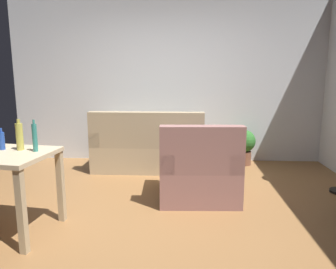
{
  "coord_description": "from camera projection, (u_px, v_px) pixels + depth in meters",
  "views": [
    {
      "loc": [
        0.3,
        -3.27,
        1.47
      ],
      "look_at": [
        0.1,
        0.5,
        0.75
      ],
      "focal_mm": 34.73,
      "sensor_mm": 36.0,
      "label": 1
    }
  ],
  "objects": [
    {
      "name": "bottle_squat",
      "position": [
        20.0,
        136.0,
        3.01
      ],
      "size": [
        0.07,
        0.07,
        0.29
      ],
      "color": "#BCB24C",
      "rests_on": "desk"
    },
    {
      "name": "wall_rear",
      "position": [
        167.0,
        80.0,
        5.41
      ],
      "size": [
        5.2,
        0.1,
        2.7
      ],
      "primitive_type": "cube",
      "color": "silver",
      "rests_on": "ground_plane"
    },
    {
      "name": "ground_plane",
      "position": [
        156.0,
        212.0,
        3.5
      ],
      "size": [
        5.2,
        4.4,
        0.02
      ],
      "primitive_type": "cube",
      "color": "olive"
    },
    {
      "name": "potted_plant",
      "position": [
        244.0,
        145.0,
        5.24
      ],
      "size": [
        0.36,
        0.36,
        0.57
      ],
      "color": "brown",
      "rests_on": "ground_plane"
    },
    {
      "name": "bottle_blue",
      "position": [
        2.0,
        140.0,
        3.03
      ],
      "size": [
        0.05,
        0.05,
        0.2
      ],
      "color": "#2347A3",
      "rests_on": "desk"
    },
    {
      "name": "couch",
      "position": [
        149.0,
        149.0,
        5.01
      ],
      "size": [
        1.66,
        0.84,
        0.92
      ],
      "rotation": [
        0.0,
        0.0,
        3.14
      ],
      "color": "tan",
      "rests_on": "ground_plane"
    },
    {
      "name": "armchair",
      "position": [
        199.0,
        172.0,
        3.8
      ],
      "size": [
        0.94,
        0.88,
        0.92
      ],
      "rotation": [
        0.0,
        0.0,
        3.18
      ],
      "color": "#996B66",
      "rests_on": "ground_plane"
    },
    {
      "name": "bottle_tall",
      "position": [
        35.0,
        137.0,
        2.95
      ],
      "size": [
        0.04,
        0.04,
        0.29
      ],
      "color": "teal",
      "rests_on": "desk"
    }
  ]
}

